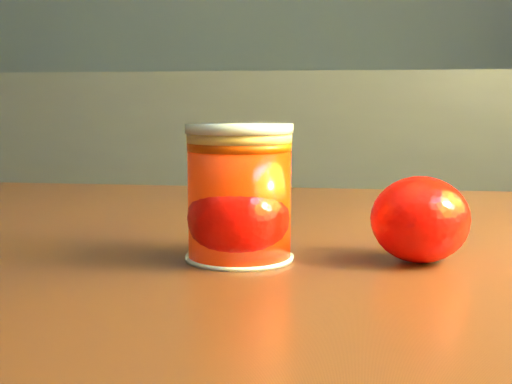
# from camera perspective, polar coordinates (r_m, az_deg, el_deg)

# --- Properties ---
(kitchen_counter) EXTENTS (3.15, 0.60, 0.90)m
(kitchen_counter) POSITION_cam_1_polar(r_m,az_deg,el_deg) (2.16, -19.75, -3.34)
(kitchen_counter) COLOR #494A4E
(kitchen_counter) RESTS_ON ground
(table) EXTENTS (0.99, 0.71, 0.72)m
(table) POSITION_cam_1_polar(r_m,az_deg,el_deg) (0.63, 5.74, -11.95)
(table) COLOR #5A2C16
(table) RESTS_ON ground
(juice_glass) EXTENTS (0.08, 0.08, 0.10)m
(juice_glass) POSITION_cam_1_polar(r_m,az_deg,el_deg) (0.52, -1.34, -0.09)
(juice_glass) COLOR #F22904
(juice_glass) RESTS_ON table
(orange_front) EXTENTS (0.09, 0.09, 0.07)m
(orange_front) POSITION_cam_1_polar(r_m,az_deg,el_deg) (0.51, -1.41, -2.06)
(orange_front) COLOR #FF1205
(orange_front) RESTS_ON table
(orange_back) EXTENTS (0.09, 0.09, 0.06)m
(orange_back) POSITION_cam_1_polar(r_m,az_deg,el_deg) (0.53, 12.99, -2.16)
(orange_back) COLOR #FF1205
(orange_back) RESTS_ON table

